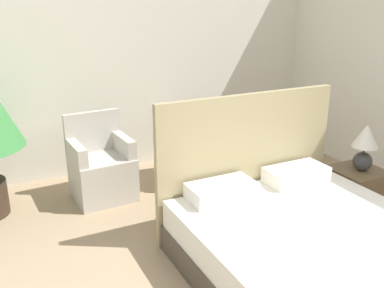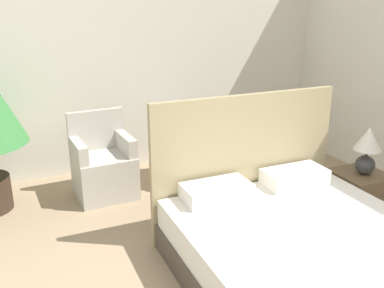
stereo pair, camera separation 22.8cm
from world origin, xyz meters
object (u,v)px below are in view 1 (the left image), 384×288
at_px(armchair_near_window_right, 189,156).
at_px(armchair_near_window_left, 102,171).
at_px(bed, 309,245).
at_px(table_lamp, 365,143).
at_px(nightstand, 356,190).

bearing_deg(armchair_near_window_right, armchair_near_window_left, -174.22).
xyz_separation_m(bed, table_lamp, (1.20, 0.62, 0.47)).
xyz_separation_m(armchair_near_window_left, armchair_near_window_right, (1.07, -0.00, 0.00)).
relative_size(armchair_near_window_left, table_lamp, 1.94).
bearing_deg(armchair_near_window_left, nightstand, -36.56).
distance_m(armchair_near_window_left, nightstand, 2.71).
xyz_separation_m(armchair_near_window_right, nightstand, (1.20, -1.48, -0.08)).
height_order(armchair_near_window_right, nightstand, armchair_near_window_right).
bearing_deg(nightstand, table_lamp, -69.75).
relative_size(armchair_near_window_left, nightstand, 1.92).
distance_m(armchair_near_window_right, nightstand, 1.91).
relative_size(bed, armchair_near_window_left, 2.14).
bearing_deg(armchair_near_window_left, armchair_near_window_right, -3.44).
bearing_deg(armchair_near_window_right, bed, -84.08).
xyz_separation_m(armchair_near_window_right, table_lamp, (1.21, -1.51, 0.44)).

